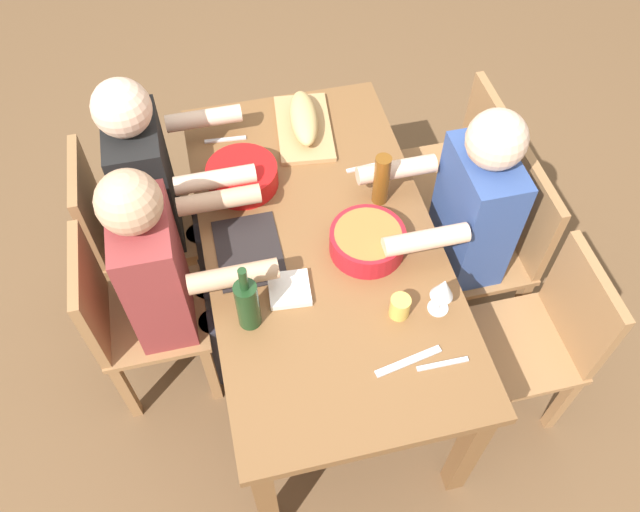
% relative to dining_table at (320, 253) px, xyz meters
% --- Properties ---
extents(ground_plane, '(8.00, 8.00, 0.00)m').
position_rel_dining_table_xyz_m(ground_plane, '(0.00, 0.00, -0.65)').
color(ground_plane, brown).
extents(dining_table, '(1.61, 0.84, 0.74)m').
position_rel_dining_table_xyz_m(dining_table, '(0.00, 0.00, 0.00)').
color(dining_table, brown).
rests_on(dining_table, ground_plane).
extents(chair_far_left, '(0.40, 0.40, 0.85)m').
position_rel_dining_table_xyz_m(chair_far_left, '(-0.44, 0.74, -0.16)').
color(chair_far_left, '#9E7044').
rests_on(chair_far_left, ground_plane).
extents(chair_near_center, '(0.40, 0.40, 0.85)m').
position_rel_dining_table_xyz_m(chair_near_center, '(0.00, -0.74, -0.16)').
color(chair_near_center, '#9E7044').
rests_on(chair_near_center, ground_plane).
extents(diner_near_center, '(0.41, 0.53, 1.20)m').
position_rel_dining_table_xyz_m(diner_near_center, '(0.00, -0.56, 0.05)').
color(diner_near_center, '#2D2D38').
rests_on(diner_near_center, ground_plane).
extents(chair_near_left, '(0.40, 0.40, 0.85)m').
position_rel_dining_table_xyz_m(chair_near_left, '(-0.44, -0.74, -0.16)').
color(chair_near_left, '#9E7044').
rests_on(chair_near_left, ground_plane).
extents(diner_near_left, '(0.41, 0.53, 1.20)m').
position_rel_dining_table_xyz_m(diner_near_left, '(-0.44, -0.56, 0.05)').
color(diner_near_left, '#2D2D38').
rests_on(diner_near_left, ground_plane).
extents(chair_far_right, '(0.40, 0.40, 0.85)m').
position_rel_dining_table_xyz_m(chair_far_right, '(0.44, 0.74, -0.16)').
color(chair_far_right, '#9E7044').
rests_on(chair_far_right, ground_plane).
extents(chair_far_center, '(0.40, 0.40, 0.85)m').
position_rel_dining_table_xyz_m(chair_far_center, '(0.00, 0.74, -0.16)').
color(chair_far_center, '#9E7044').
rests_on(chair_far_center, ground_plane).
extents(diner_far_center, '(0.41, 0.53, 1.20)m').
position_rel_dining_table_xyz_m(diner_far_center, '(-0.00, 0.56, 0.05)').
color(diner_far_center, '#2D2D38').
rests_on(diner_far_center, ground_plane).
extents(serving_bowl_greens, '(0.27, 0.27, 0.09)m').
position_rel_dining_table_xyz_m(serving_bowl_greens, '(-0.33, -0.23, 0.14)').
color(serving_bowl_greens, red).
rests_on(serving_bowl_greens, dining_table).
extents(serving_bowl_fruit, '(0.27, 0.27, 0.09)m').
position_rel_dining_table_xyz_m(serving_bowl_fruit, '(0.09, 0.15, 0.15)').
color(serving_bowl_fruit, '#B21923').
rests_on(serving_bowl_fruit, dining_table).
extents(cutting_board, '(0.42, 0.26, 0.02)m').
position_rel_dining_table_xyz_m(cutting_board, '(-0.57, 0.07, 0.10)').
color(cutting_board, tan).
rests_on(cutting_board, dining_table).
extents(bread_loaf, '(0.33, 0.15, 0.09)m').
position_rel_dining_table_xyz_m(bread_loaf, '(-0.57, 0.07, 0.16)').
color(bread_loaf, tan).
rests_on(bread_loaf, cutting_board).
extents(wine_bottle, '(0.08, 0.08, 0.29)m').
position_rel_dining_table_xyz_m(wine_bottle, '(0.29, -0.30, 0.20)').
color(wine_bottle, '#193819').
rests_on(wine_bottle, dining_table).
extents(beer_bottle, '(0.06, 0.06, 0.22)m').
position_rel_dining_table_xyz_m(beer_bottle, '(-0.13, 0.26, 0.20)').
color(beer_bottle, brown).
rests_on(beer_bottle, dining_table).
extents(wine_glass, '(0.08, 0.08, 0.17)m').
position_rel_dining_table_xyz_m(wine_glass, '(0.38, 0.32, 0.21)').
color(wine_glass, silver).
rests_on(wine_glass, dining_table).
extents(fork_far_left, '(0.03, 0.17, 0.01)m').
position_rel_dining_table_xyz_m(fork_far_left, '(-0.30, 0.26, 0.10)').
color(fork_far_left, silver).
rests_on(fork_far_left, dining_table).
extents(placemat_near_center, '(0.32, 0.23, 0.01)m').
position_rel_dining_table_xyz_m(placemat_near_center, '(0.00, -0.26, 0.10)').
color(placemat_near_center, black).
rests_on(placemat_near_center, dining_table).
extents(fork_near_left, '(0.03, 0.17, 0.01)m').
position_rel_dining_table_xyz_m(fork_near_left, '(-0.58, -0.26, 0.10)').
color(fork_near_left, silver).
rests_on(fork_near_left, dining_table).
extents(cup_far_right, '(0.07, 0.07, 0.08)m').
position_rel_dining_table_xyz_m(cup_far_right, '(0.37, 0.18, 0.14)').
color(cup_far_right, gold).
rests_on(cup_far_right, dining_table).
extents(fork_far_right, '(0.02, 0.17, 0.01)m').
position_rel_dining_table_xyz_m(fork_far_right, '(0.58, 0.26, 0.10)').
color(fork_far_right, silver).
rests_on(fork_far_right, dining_table).
extents(carving_knife, '(0.07, 0.23, 0.01)m').
position_rel_dining_table_xyz_m(carving_knife, '(0.55, 0.16, 0.10)').
color(carving_knife, silver).
rests_on(carving_knife, dining_table).
extents(napkin_stack, '(0.15, 0.15, 0.02)m').
position_rel_dining_table_xyz_m(napkin_stack, '(0.20, -0.15, 0.11)').
color(napkin_stack, white).
rests_on(napkin_stack, dining_table).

